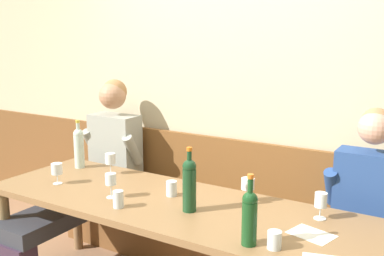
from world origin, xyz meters
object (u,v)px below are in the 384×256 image
object	(u,v)px
wine_glass_left_end	(111,180)
wine_glass_center_front	(321,201)
person_left_seat	(355,240)
wine_glass_near_bucket	(248,184)
water_tumbler_center	(274,240)
wine_glass_mid_left	(110,160)
wall_bench	(221,232)
wine_bottle_clear_water	(189,183)
water_tumbler_left	(118,199)
person_right_seat	(89,173)
dining_table	(171,214)
wine_bottle_amber_mid	(79,147)
wine_glass_mid_right	(57,169)
wine_bottle_green_tall	(249,216)
water_tumbler_right	(172,188)

from	to	relation	value
wine_glass_left_end	wine_glass_center_front	size ratio (longest dim) A/B	1.05
person_left_seat	wine_glass_near_bucket	bearing A→B (deg)	-175.25
water_tumbler_center	wine_glass_mid_left	bearing A→B (deg)	161.43
wine_glass_left_end	wine_glass_near_bucket	bearing A→B (deg)	26.68
person_left_seat	water_tumbler_center	xyz separation A→B (m)	(-0.26, -0.53, 0.16)
wall_bench	water_tumbler_center	world-z (taller)	wall_bench
wine_bottle_clear_water	water_tumbler_left	world-z (taller)	wine_bottle_clear_water
water_tumbler_center	person_right_seat	bearing A→B (deg)	161.62
person_left_seat	wine_glass_center_front	distance (m)	0.29
dining_table	wine_bottle_clear_water	bearing A→B (deg)	-20.87
wine_glass_left_end	wine_bottle_amber_mid	bearing A→B (deg)	149.99
person_right_seat	wine_glass_center_front	size ratio (longest dim) A/B	9.25
dining_table	wine_glass_center_front	xyz separation A→B (m)	(0.82, 0.21, 0.18)
wall_bench	wine_glass_left_end	bearing A→B (deg)	-114.12
dining_table	wine_glass_mid_right	bearing A→B (deg)	-171.81
wine_bottle_green_tall	wine_glass_left_end	xyz separation A→B (m)	(-0.97, 0.14, -0.04)
person_left_seat	wine_glass_mid_right	world-z (taller)	person_left_seat
person_right_seat	water_tumbler_left	size ratio (longest dim) A/B	13.64
wine_glass_left_end	wine_glass_near_bucket	size ratio (longest dim) A/B	1.06
person_right_seat	wine_glass_mid_right	size ratio (longest dim) A/B	9.70
wine_bottle_green_tall	wine_glass_left_end	bearing A→B (deg)	171.87
wine_glass_mid_right	water_tumbler_right	xyz separation A→B (m)	(0.77, 0.20, -0.05)
wine_glass_mid_right	water_tumbler_right	bearing A→B (deg)	14.89
wine_bottle_amber_mid	wine_glass_mid_left	xyz separation A→B (m)	(0.30, -0.00, -0.05)
dining_table	wine_glass_near_bucket	bearing A→B (deg)	31.57
wine_bottle_clear_water	wine_glass_mid_right	xyz separation A→B (m)	(-0.99, -0.05, -0.06)
person_left_seat	wine_glass_near_bucket	world-z (taller)	person_left_seat
wine_bottle_amber_mid	water_tumbler_left	xyz separation A→B (m)	(0.76, -0.46, -0.11)
water_tumbler_right	water_tumbler_left	world-z (taller)	water_tumbler_left
wine_bottle_green_tall	wine_glass_near_bucket	size ratio (longest dim) A/B	2.40
person_left_seat	wine_glass_left_end	distance (m)	1.42
wall_bench	water_tumbler_center	distance (m)	1.25
wine_bottle_clear_water	water_tumbler_center	xyz separation A→B (m)	(0.57, -0.18, -0.12)
wine_bottle_clear_water	wine_glass_center_front	bearing A→B (deg)	22.45
person_right_seat	wine_glass_center_front	world-z (taller)	person_right_seat
wine_bottle_green_tall	wine_glass_left_end	distance (m)	0.98
wine_bottle_clear_water	water_tumbler_right	bearing A→B (deg)	145.80
person_left_seat	water_tumbler_left	size ratio (longest dim) A/B	13.00
wall_bench	water_tumbler_center	bearing A→B (deg)	-50.25
wine_glass_center_front	water_tumbler_left	size ratio (longest dim) A/B	1.47
person_left_seat	wine_glass_mid_left	bearing A→B (deg)	-177.89
wine_bottle_green_tall	water_tumbler_left	world-z (taller)	wine_bottle_green_tall
wall_bench	wine_glass_center_front	xyz separation A→B (m)	(0.82, -0.44, 0.55)
person_right_seat	water_tumbler_center	size ratio (longest dim) A/B	15.88
person_left_seat	wine_bottle_green_tall	world-z (taller)	person_left_seat
dining_table	wine_glass_mid_right	size ratio (longest dim) A/B	17.24
person_right_seat	water_tumbler_right	world-z (taller)	person_right_seat
wine_glass_near_bucket	water_tumbler_center	size ratio (longest dim) A/B	1.69
water_tumbler_center	wine_glass_mid_right	bearing A→B (deg)	175.34
person_right_seat	water_tumbler_center	world-z (taller)	person_right_seat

